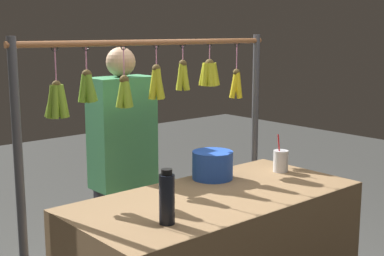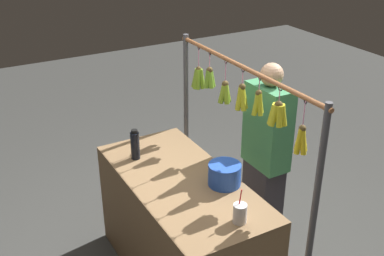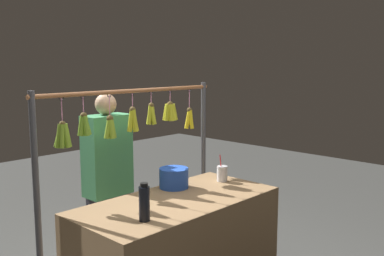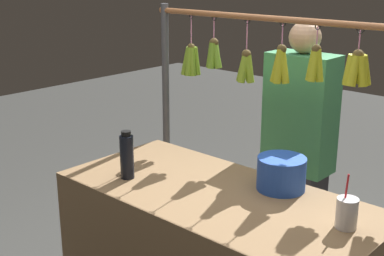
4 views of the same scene
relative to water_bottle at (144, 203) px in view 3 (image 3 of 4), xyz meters
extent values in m
cylinder|color=#4C4C51|center=(-1.28, -0.65, -0.16)|extent=(0.04, 0.04, 1.69)
cylinder|color=#4C4C51|center=(0.38, -0.65, -0.16)|extent=(0.04, 0.04, 1.69)
cylinder|color=#9E6038|center=(-0.45, -0.65, 0.65)|extent=(1.71, 0.03, 0.03)
torus|color=black|center=(-1.09, -0.65, 0.63)|extent=(0.04, 0.02, 0.04)
cylinder|color=pink|center=(-1.09, -0.65, 0.54)|extent=(0.01, 0.01, 0.18)
sphere|color=brown|center=(-1.09, -0.65, 0.45)|extent=(0.05, 0.05, 0.05)
cylinder|color=yellow|center=(-1.07, -0.66, 0.37)|extent=(0.07, 0.04, 0.17)
cylinder|color=yellow|center=(-1.09, -0.64, 0.37)|extent=(0.04, 0.06, 0.17)
cylinder|color=yellow|center=(-1.11, -0.65, 0.37)|extent=(0.07, 0.04, 0.17)
cylinder|color=yellow|center=(-1.09, -0.67, 0.37)|extent=(0.04, 0.07, 0.17)
torus|color=black|center=(-0.85, -0.65, 0.63)|extent=(0.04, 0.01, 0.04)
cylinder|color=pink|center=(-0.85, -0.65, 0.57)|extent=(0.01, 0.01, 0.11)
sphere|color=brown|center=(-0.85, -0.65, 0.52)|extent=(0.05, 0.05, 0.05)
cylinder|color=gold|center=(-0.82, -0.65, 0.45)|extent=(0.06, 0.04, 0.14)
cylinder|color=gold|center=(-0.84, -0.62, 0.45)|extent=(0.05, 0.06, 0.15)
cylinder|color=gold|center=(-0.86, -0.62, 0.45)|extent=(0.04, 0.07, 0.14)
cylinder|color=gold|center=(-0.89, -0.64, 0.45)|extent=(0.06, 0.05, 0.14)
cylinder|color=gold|center=(-0.89, -0.67, 0.45)|extent=(0.06, 0.05, 0.15)
cylinder|color=gold|center=(-0.86, -0.69, 0.45)|extent=(0.04, 0.06, 0.14)
cylinder|color=gold|center=(-0.83, -0.68, 0.45)|extent=(0.06, 0.06, 0.15)
torus|color=black|center=(-0.64, -0.65, 0.63)|extent=(0.04, 0.02, 0.04)
cylinder|color=pink|center=(-0.64, -0.65, 0.58)|extent=(0.01, 0.01, 0.11)
sphere|color=brown|center=(-0.64, -0.65, 0.52)|extent=(0.05, 0.05, 0.05)
cylinder|color=gold|center=(-0.62, -0.65, 0.44)|extent=(0.06, 0.04, 0.16)
cylinder|color=gold|center=(-0.64, -0.64, 0.44)|extent=(0.04, 0.07, 0.16)
cylinder|color=gold|center=(-0.66, -0.66, 0.44)|extent=(0.06, 0.04, 0.16)
cylinder|color=gold|center=(-0.64, -0.67, 0.44)|extent=(0.04, 0.07, 0.16)
torus|color=black|center=(-0.45, -0.65, 0.63)|extent=(0.04, 0.01, 0.04)
cylinder|color=pink|center=(-0.45, -0.65, 0.56)|extent=(0.01, 0.01, 0.13)
sphere|color=brown|center=(-0.45, -0.65, 0.50)|extent=(0.05, 0.05, 0.05)
cylinder|color=gold|center=(-0.43, -0.65, 0.42)|extent=(0.07, 0.04, 0.18)
cylinder|color=gold|center=(-0.45, -0.63, 0.42)|extent=(0.04, 0.06, 0.18)
cylinder|color=gold|center=(-0.47, -0.65, 0.42)|extent=(0.07, 0.04, 0.18)
cylinder|color=gold|center=(-0.45, -0.67, 0.42)|extent=(0.04, 0.08, 0.18)
torus|color=black|center=(-0.23, -0.65, 0.63)|extent=(0.04, 0.01, 0.04)
cylinder|color=pink|center=(-0.23, -0.65, 0.54)|extent=(0.01, 0.01, 0.18)
sphere|color=brown|center=(-0.23, -0.65, 0.45)|extent=(0.05, 0.05, 0.05)
cylinder|color=#86AA29|center=(-0.21, -0.65, 0.38)|extent=(0.08, 0.04, 0.16)
cylinder|color=#86AA29|center=(-0.23, -0.63, 0.38)|extent=(0.04, 0.07, 0.16)
cylinder|color=#86AA29|center=(-0.25, -0.65, 0.38)|extent=(0.07, 0.04, 0.16)
cylinder|color=#86AA29|center=(-0.23, -0.67, 0.38)|extent=(0.04, 0.07, 0.16)
torus|color=black|center=(-0.01, -0.65, 0.63)|extent=(0.04, 0.01, 0.04)
cylinder|color=pink|center=(-0.01, -0.65, 0.56)|extent=(0.01, 0.01, 0.14)
sphere|color=brown|center=(-0.01, -0.65, 0.49)|extent=(0.05, 0.05, 0.05)
cylinder|color=#72A32B|center=(0.01, -0.66, 0.42)|extent=(0.06, 0.04, 0.15)
cylinder|color=#72A32B|center=(-0.01, -0.63, 0.42)|extent=(0.04, 0.06, 0.15)
cylinder|color=#72A32B|center=(-0.02, -0.65, 0.42)|extent=(0.08, 0.04, 0.15)
cylinder|color=#72A32B|center=(-0.01, -0.67, 0.42)|extent=(0.04, 0.07, 0.15)
torus|color=black|center=(0.16, -0.65, 0.63)|extent=(0.04, 0.01, 0.04)
cylinder|color=pink|center=(0.16, -0.65, 0.54)|extent=(0.01, 0.01, 0.18)
sphere|color=brown|center=(0.16, -0.65, 0.45)|extent=(0.04, 0.04, 0.04)
cylinder|color=#7CA72A|center=(0.19, -0.66, 0.37)|extent=(0.06, 0.04, 0.17)
cylinder|color=#7CA72A|center=(0.18, -0.63, 0.37)|extent=(0.06, 0.06, 0.17)
cylinder|color=#7CA72A|center=(0.16, -0.63, 0.37)|extent=(0.04, 0.06, 0.17)
cylinder|color=#7CA72A|center=(0.14, -0.64, 0.37)|extent=(0.05, 0.05, 0.17)
cylinder|color=#7CA72A|center=(0.14, -0.67, 0.37)|extent=(0.05, 0.04, 0.17)
cylinder|color=#7CA72A|center=(0.16, -0.68, 0.37)|extent=(0.04, 0.06, 0.17)
cylinder|color=#7CA72A|center=(0.18, -0.68, 0.37)|extent=(0.06, 0.07, 0.17)
cylinder|color=black|center=(0.00, 0.00, -0.01)|extent=(0.07, 0.07, 0.22)
cylinder|color=black|center=(0.00, 0.00, 0.12)|extent=(0.05, 0.05, 0.02)
cylinder|color=blue|center=(-0.65, -0.40, -0.04)|extent=(0.23, 0.23, 0.16)
cylinder|color=silver|center=(-1.06, -0.25, -0.05)|extent=(0.09, 0.09, 0.13)
cylinder|color=red|center=(-1.04, -0.25, 0.00)|extent=(0.01, 0.04, 0.23)
cube|color=#2D2D38|center=(-0.41, -0.95, -0.62)|extent=(0.31, 0.21, 0.77)
cube|color=#3F8C59|center=(-0.41, -0.95, 0.10)|extent=(0.39, 0.21, 0.67)
sphere|color=tan|center=(-0.41, -0.95, 0.53)|extent=(0.18, 0.18, 0.18)
camera|label=1|loc=(1.38, 1.75, 0.71)|focal=50.18mm
camera|label=2|loc=(-3.03, 1.20, 1.72)|focal=44.78mm
camera|label=3|loc=(1.73, 2.05, 0.87)|focal=41.56mm
camera|label=4|loc=(-1.91, 1.62, 0.91)|focal=49.97mm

